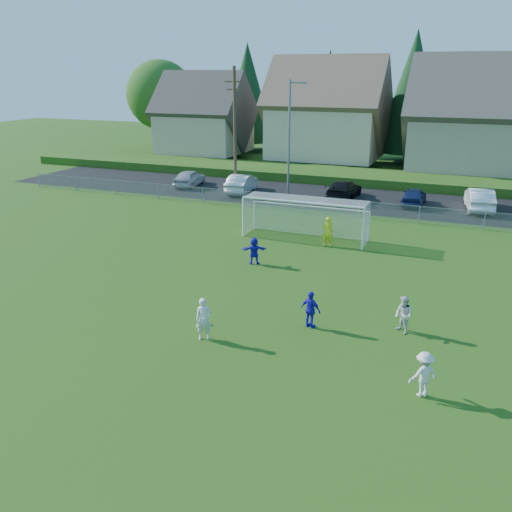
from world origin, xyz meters
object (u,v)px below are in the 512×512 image
object	(u,v)px
player_blue_a	(311,310)
goalkeeper	(328,231)
player_blue_b	(254,251)
soccer_goal	(306,212)
player_white_b	(403,315)
player_white_c	(424,374)
soccer_ball	(204,321)
car_f	(480,199)
car_a	(190,178)
player_white_a	(204,319)
car_d	(344,189)
car_b	(242,183)
car_e	(414,196)

from	to	relation	value
player_blue_a	goalkeeper	xyz separation A→B (m)	(-2.08, 10.46, 0.14)
player_blue_b	soccer_goal	size ratio (longest dim) A/B	0.19
player_blue_a	soccer_goal	distance (m)	12.13
player_white_b	player_white_c	world-z (taller)	player_white_b
soccer_ball	car_f	bearing A→B (deg)	67.72
player_blue_a	car_a	xyz separation A→B (m)	(-17.76, 22.80, -0.03)
soccer_ball	soccer_goal	bearing A→B (deg)	88.63
soccer_ball	player_white_c	distance (m)	8.83
player_white_a	soccer_ball	bearing A→B (deg)	88.16
player_white_c	car_d	bearing A→B (deg)	-109.17
player_white_b	soccer_goal	distance (m)	12.85
player_blue_b	car_f	world-z (taller)	car_f
car_d	soccer_goal	bearing A→B (deg)	94.19
player_white_a	car_a	world-z (taller)	player_white_a
player_white_a	player_blue_a	bearing A→B (deg)	6.38
player_blue_b	goalkeeper	bearing A→B (deg)	-146.46
soccer_goal	car_f	bearing A→B (deg)	49.90
player_blue_b	soccer_goal	world-z (taller)	soccer_goal
player_white_a	player_white_c	bearing A→B (deg)	-34.98
car_b	soccer_goal	size ratio (longest dim) A/B	0.63
player_white_a	car_a	xyz separation A→B (m)	(-14.33, 25.24, -0.10)
car_a	soccer_goal	bearing A→B (deg)	135.61
goalkeeper	car_d	bearing A→B (deg)	-97.57
car_d	soccer_goal	xyz separation A→B (m)	(0.40, -11.60, 0.92)
player_white_c	player_white_b	bearing A→B (deg)	-111.88
player_white_b	car_d	bearing A→B (deg)	152.90
player_white_b	player_blue_a	distance (m)	3.53
player_white_b	soccer_goal	bearing A→B (deg)	168.00
car_e	car_f	bearing A→B (deg)	-176.65
player_white_c	player_blue_a	world-z (taller)	player_blue_a
car_b	goalkeeper	bearing A→B (deg)	124.65
player_white_c	car_d	distance (m)	27.78
player_white_c	car_b	xyz separation A→B (m)	(-17.01, 25.27, 0.03)
player_blue_b	car_a	bearing A→B (deg)	-76.45
player_blue_b	car_e	world-z (taller)	player_blue_b
soccer_goal	car_e	bearing A→B (deg)	65.62
soccer_ball	player_white_a	xyz separation A→B (m)	(0.58, -1.13, 0.70)
player_white_b	car_b	distance (m)	26.41
car_b	player_white_b	bearing A→B (deg)	119.64
player_blue_a	car_b	world-z (taller)	car_b
player_blue_a	car_d	world-z (taller)	player_blue_a
goalkeeper	player_blue_a	bearing A→B (deg)	84.61
soccer_ball	player_white_b	world-z (taller)	player_white_b
goalkeeper	car_f	size ratio (longest dim) A/B	0.36
soccer_ball	player_white_c	size ratio (longest dim) A/B	0.15
player_blue_a	car_a	distance (m)	28.91
player_blue_a	car_e	distance (m)	22.75
player_white_b	car_e	distance (m)	21.94
soccer_goal	car_b	bearing A→B (deg)	129.82
player_white_c	car_f	world-z (taller)	car_f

